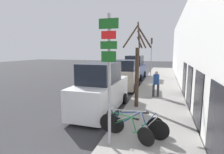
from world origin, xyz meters
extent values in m
plane|color=#333335|center=(0.00, 11.20, 0.00)|extent=(80.00, 80.00, 0.00)
cube|color=gray|center=(2.60, 14.00, 0.07)|extent=(3.20, 32.00, 0.15)
cube|color=silver|center=(4.35, 14.00, 3.25)|extent=(0.20, 32.00, 6.50)
cube|color=black|center=(4.23, 3.30, 1.23)|extent=(0.03, 1.64, 2.15)
cube|color=black|center=(4.23, 5.88, 1.23)|extent=(0.03, 1.64, 2.15)
cube|color=black|center=(4.23, 8.47, 1.23)|extent=(0.03, 1.64, 2.15)
cube|color=black|center=(4.23, 11.05, 1.23)|extent=(0.03, 1.64, 2.15)
cylinder|color=#939399|center=(1.36, 3.46, 2.15)|extent=(0.10, 0.10, 4.00)
cube|color=#19591E|center=(1.36, 3.40, 3.85)|extent=(0.58, 0.02, 0.29)
cube|color=red|center=(1.36, 3.40, 3.54)|extent=(0.44, 0.02, 0.22)
cube|color=#19591E|center=(1.36, 3.40, 3.26)|extent=(0.50, 0.02, 0.22)
cube|color=#19591E|center=(1.36, 3.40, 2.93)|extent=(0.45, 0.02, 0.31)
cylinder|color=black|center=(1.13, 4.34, 0.45)|extent=(0.56, 0.29, 0.60)
cylinder|color=black|center=(2.46, 3.72, 0.45)|extent=(0.56, 0.29, 0.60)
cylinder|color=#197233|center=(1.63, 4.11, 0.73)|extent=(0.76, 0.38, 0.50)
cylinder|color=#197233|center=(1.69, 4.08, 0.94)|extent=(0.88, 0.44, 0.08)
cylinder|color=#197233|center=(2.06, 3.90, 0.71)|extent=(0.18, 0.11, 0.43)
cylinder|color=#197233|center=(2.23, 3.83, 0.47)|extent=(0.48, 0.25, 0.07)
cylinder|color=#197233|center=(2.29, 3.79, 0.68)|extent=(0.37, 0.19, 0.48)
cylinder|color=#197233|center=(1.19, 4.31, 0.71)|extent=(0.18, 0.11, 0.52)
cube|color=black|center=(2.13, 3.87, 0.94)|extent=(0.22, 0.16, 0.04)
cylinder|color=#99999E|center=(1.26, 4.28, 0.96)|extent=(0.21, 0.41, 0.02)
cylinder|color=black|center=(1.06, 4.31, 0.49)|extent=(0.68, 0.07, 0.68)
cylinder|color=black|center=(2.84, 4.21, 0.49)|extent=(0.68, 0.07, 0.68)
cylinder|color=#B7B7BC|center=(1.73, 4.27, 0.81)|extent=(1.00, 0.09, 0.56)
cylinder|color=#B7B7BC|center=(1.82, 4.27, 1.05)|extent=(1.16, 0.10, 0.09)
cylinder|color=#B7B7BC|center=(2.30, 4.24, 0.78)|extent=(0.21, 0.05, 0.49)
cylinder|color=#B7B7BC|center=(2.53, 4.23, 0.52)|extent=(0.63, 0.06, 0.08)
cylinder|color=#B7B7BC|center=(2.61, 4.22, 0.76)|extent=(0.47, 0.05, 0.55)
cylinder|color=#B7B7BC|center=(1.15, 4.30, 0.78)|extent=(0.21, 0.04, 0.59)
cube|color=black|center=(2.39, 4.24, 1.04)|extent=(0.20, 0.09, 0.04)
cylinder|color=#99999E|center=(1.24, 4.30, 1.07)|extent=(0.05, 0.44, 0.02)
cylinder|color=black|center=(1.34, 4.27, 0.45)|extent=(0.59, 0.20, 0.60)
cylinder|color=black|center=(2.70, 4.67, 0.45)|extent=(0.59, 0.20, 0.60)
cylinder|color=#1E4799|center=(1.85, 4.42, 0.73)|extent=(0.78, 0.26, 0.50)
cylinder|color=#1E4799|center=(1.92, 4.44, 0.94)|extent=(0.90, 0.29, 0.08)
cylinder|color=#1E4799|center=(2.29, 4.55, 0.71)|extent=(0.18, 0.08, 0.43)
cylinder|color=#1E4799|center=(2.46, 4.60, 0.47)|extent=(0.49, 0.17, 0.07)
cylinder|color=#1E4799|center=(2.53, 4.62, 0.69)|extent=(0.37, 0.13, 0.49)
cylinder|color=#1E4799|center=(1.41, 4.29, 0.71)|extent=(0.18, 0.08, 0.52)
cube|color=black|center=(2.36, 4.57, 0.94)|extent=(0.21, 0.13, 0.04)
cylinder|color=#99999E|center=(1.47, 4.31, 0.97)|extent=(0.15, 0.43, 0.02)
cube|color=silver|center=(-0.13, 6.83, 0.85)|extent=(1.74, 4.76, 1.36)
cube|color=black|center=(-0.14, 6.64, 2.02)|extent=(1.55, 2.48, 0.97)
cylinder|color=black|center=(-0.97, 8.31, 0.31)|extent=(0.23, 0.62, 0.62)
cylinder|color=black|center=(0.73, 8.30, 0.31)|extent=(0.23, 0.62, 0.62)
cylinder|color=black|center=(-1.00, 5.37, 0.31)|extent=(0.23, 0.62, 0.62)
cylinder|color=black|center=(0.70, 5.35, 0.31)|extent=(0.23, 0.62, 0.62)
cube|color=gray|center=(-0.12, 12.51, 0.88)|extent=(2.01, 4.37, 1.38)
cube|color=black|center=(-0.11, 12.34, 1.96)|extent=(1.75, 2.30, 0.78)
cylinder|color=black|center=(-1.09, 13.81, 0.34)|extent=(0.24, 0.69, 0.68)
cylinder|color=black|center=(0.76, 13.88, 0.34)|extent=(0.24, 0.69, 0.68)
cylinder|color=black|center=(-1.00, 11.14, 0.34)|extent=(0.24, 0.69, 0.68)
cylinder|color=black|center=(0.86, 11.21, 0.34)|extent=(0.24, 0.69, 0.68)
cube|color=navy|center=(-0.21, 17.75, 0.88)|extent=(1.89, 4.82, 1.38)
cube|color=black|center=(-0.21, 17.55, 2.06)|extent=(1.65, 2.52, 0.99)
cylinder|color=black|center=(-1.05, 19.25, 0.34)|extent=(0.24, 0.68, 0.68)
cylinder|color=black|center=(0.71, 19.20, 0.34)|extent=(0.24, 0.68, 0.68)
cylinder|color=black|center=(-1.13, 16.29, 0.34)|extent=(0.24, 0.68, 0.68)
cylinder|color=black|center=(0.64, 16.24, 0.34)|extent=(0.24, 0.68, 0.68)
cylinder|color=#333338|center=(2.59, 9.91, 0.56)|extent=(0.15, 0.15, 0.82)
cylinder|color=#333338|center=(2.31, 9.84, 0.56)|extent=(0.15, 0.15, 0.82)
cylinder|color=navy|center=(2.45, 9.87, 1.29)|extent=(0.37, 0.37, 0.65)
sphere|color=tan|center=(2.45, 9.87, 1.72)|extent=(0.22, 0.22, 0.22)
cylinder|color=#3D2D23|center=(1.57, 7.54, 1.70)|extent=(0.21, 0.21, 3.10)
cylinder|color=#3D2D23|center=(1.30, 7.11, 3.80)|extent=(0.64, 0.96, 1.16)
cylinder|color=#3D2D23|center=(1.68, 7.13, 3.87)|extent=(0.32, 0.91, 1.29)
cylinder|color=#3D2D23|center=(1.72, 8.08, 3.65)|extent=(0.39, 1.14, 0.88)
cylinder|color=#3D2D23|center=(1.63, 7.96, 3.50)|extent=(0.21, 0.89, 0.58)
cylinder|color=#3D2D23|center=(1.92, 7.38, 3.77)|extent=(0.79, 0.42, 1.08)
cylinder|color=#939399|center=(1.36, 20.01, 2.40)|extent=(0.10, 0.10, 4.50)
cube|color=black|center=(1.36, 19.91, 4.20)|extent=(0.20, 0.16, 0.64)
sphere|color=red|center=(1.36, 19.82, 4.40)|extent=(0.11, 0.11, 0.11)
sphere|color=orange|center=(1.36, 19.82, 4.20)|extent=(0.11, 0.11, 0.11)
sphere|color=green|center=(1.36, 19.82, 4.00)|extent=(0.11, 0.11, 0.11)
camera|label=1|loc=(2.92, -1.44, 3.10)|focal=28.00mm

